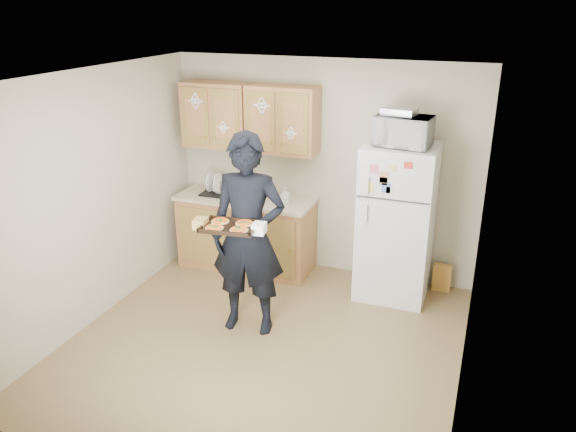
{
  "coord_description": "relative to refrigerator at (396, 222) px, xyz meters",
  "views": [
    {
      "loc": [
        1.83,
        -4.21,
        3.08
      ],
      "look_at": [
        0.07,
        0.45,
        1.16
      ],
      "focal_mm": 35.0,
      "sensor_mm": 36.0,
      "label": 1
    }
  ],
  "objects": [
    {
      "name": "dish_rack",
      "position": [
        -2.13,
        0.05,
        0.14
      ],
      "size": [
        0.45,
        0.34,
        0.17
      ],
      "primitive_type": "cube",
      "rotation": [
        0.0,
        0.0,
        0.04
      ],
      "color": "black",
      "rests_on": "countertop"
    },
    {
      "name": "ceiling",
      "position": [
        -0.95,
        -1.43,
        1.65
      ],
      "size": [
        3.6,
        3.6,
        0.0
      ],
      "primitive_type": "plane",
      "color": "silver",
      "rests_on": "wall_back"
    },
    {
      "name": "pizza_back_right",
      "position": [
        -1.14,
        -1.4,
        0.36
      ],
      "size": [
        0.16,
        0.16,
        0.02
      ],
      "primitive_type": "cylinder",
      "color": "orange",
      "rests_on": "baking_tray"
    },
    {
      "name": "wall_right",
      "position": [
        0.85,
        -1.43,
        0.4
      ],
      "size": [
        0.04,
        3.6,
        2.5
      ],
      "primitive_type": "cube",
      "color": "#AFA78E",
      "rests_on": "floor"
    },
    {
      "name": "wall_front",
      "position": [
        -0.95,
        -3.23,
        0.4
      ],
      "size": [
        3.6,
        0.04,
        2.5
      ],
      "primitive_type": "cube",
      "color": "#AFA78E",
      "rests_on": "floor"
    },
    {
      "name": "countertop",
      "position": [
        -1.8,
        0.05,
        0.03
      ],
      "size": [
        1.64,
        0.64,
        0.04
      ],
      "primitive_type": "cube",
      "color": "#C2B195",
      "rests_on": "base_cabinet"
    },
    {
      "name": "refrigerator",
      "position": [
        0.0,
        0.0,
        0.0
      ],
      "size": [
        0.75,
        0.7,
        1.7
      ],
      "primitive_type": "cube",
      "color": "silver",
      "rests_on": "floor"
    },
    {
      "name": "baking_tray",
      "position": [
        -1.24,
        -1.49,
        0.34
      ],
      "size": [
        0.53,
        0.42,
        0.04
      ],
      "primitive_type": "cube",
      "rotation": [
        0.0,
        0.0,
        0.14
      ],
      "color": "black",
      "rests_on": "person"
    },
    {
      "name": "wall_left",
      "position": [
        -2.75,
        -1.43,
        0.4
      ],
      "size": [
        0.04,
        3.6,
        2.5
      ],
      "primitive_type": "cube",
      "color": "#AFA78E",
      "rests_on": "floor"
    },
    {
      "name": "pizza_back_left",
      "position": [
        -1.36,
        -1.43,
        0.36
      ],
      "size": [
        0.16,
        0.16,
        0.02
      ],
      "primitive_type": "cylinder",
      "color": "orange",
      "rests_on": "baking_tray"
    },
    {
      "name": "person",
      "position": [
        -1.2,
        -1.2,
        0.14
      ],
      "size": [
        0.78,
        0.57,
        1.98
      ],
      "primitive_type": "imported",
      "rotation": [
        0.0,
        0.0,
        0.14
      ],
      "color": "black",
      "rests_on": "floor"
    },
    {
      "name": "bowl",
      "position": [
        -2.1,
        0.05,
        0.1
      ],
      "size": [
        0.28,
        0.28,
        0.06
      ],
      "primitive_type": "imported",
      "rotation": [
        0.0,
        0.0,
        0.2
      ],
      "color": "silver",
      "rests_on": "dish_rack"
    },
    {
      "name": "upper_cab_right",
      "position": [
        -1.38,
        0.18,
        0.98
      ],
      "size": [
        0.8,
        0.33,
        0.75
      ],
      "primitive_type": "cube",
      "color": "#996535",
      "rests_on": "wall_back"
    },
    {
      "name": "wall_back",
      "position": [
        -0.95,
        0.37,
        0.4
      ],
      "size": [
        3.6,
        0.04,
        2.5
      ],
      "primitive_type": "cube",
      "color": "#AFA78E",
      "rests_on": "floor"
    },
    {
      "name": "upper_cab_left",
      "position": [
        -2.2,
        0.18,
        0.98
      ],
      "size": [
        0.8,
        0.33,
        0.75
      ],
      "primitive_type": "cube",
      "color": "#996535",
      "rests_on": "wall_back"
    },
    {
      "name": "pizza_front_right",
      "position": [
        -1.12,
        -1.56,
        0.36
      ],
      "size": [
        0.16,
        0.16,
        0.02
      ],
      "primitive_type": "cylinder",
      "color": "orange",
      "rests_on": "baking_tray"
    },
    {
      "name": "soap_bottle",
      "position": [
        -1.27,
        -0.02,
        0.15
      ],
      "size": [
        0.09,
        0.09,
        0.19
      ],
      "primitive_type": "imported",
      "rotation": [
        0.0,
        0.0,
        0.05
      ],
      "color": "silver",
      "rests_on": "countertop"
    },
    {
      "name": "cereal_box",
      "position": [
        0.52,
        0.24,
        -0.69
      ],
      "size": [
        0.2,
        0.07,
        0.32
      ],
      "primitive_type": "cube",
      "color": "gold",
      "rests_on": "floor"
    },
    {
      "name": "floor",
      "position": [
        -0.95,
        -1.43,
        -0.85
      ],
      "size": [
        3.6,
        3.6,
        0.0
      ],
      "primitive_type": "plane",
      "color": "brown",
      "rests_on": "ground"
    },
    {
      "name": "base_cabinet",
      "position": [
        -1.8,
        0.05,
        -0.42
      ],
      "size": [
        1.6,
        0.6,
        0.86
      ],
      "primitive_type": "cube",
      "color": "#996535",
      "rests_on": "floor"
    },
    {
      "name": "foil_pan",
      "position": [
        -0.05,
        -0.02,
        1.19
      ],
      "size": [
        0.36,
        0.27,
        0.07
      ],
      "primitive_type": "cube",
      "rotation": [
        0.0,
        0.0,
        -0.15
      ],
      "color": "silver",
      "rests_on": "microwave"
    },
    {
      "name": "pizza_front_left",
      "position": [
        -1.34,
        -1.59,
        0.36
      ],
      "size": [
        0.16,
        0.16,
        0.02
      ],
      "primitive_type": "cylinder",
      "color": "orange",
      "rests_on": "baking_tray"
    },
    {
      "name": "microwave",
      "position": [
        0.01,
        -0.05,
        1.0
      ],
      "size": [
        0.59,
        0.43,
        0.31
      ],
      "primitive_type": "imported",
      "rotation": [
        0.0,
        0.0,
        -0.1
      ],
      "color": "silver",
      "rests_on": "refrigerator"
    }
  ]
}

